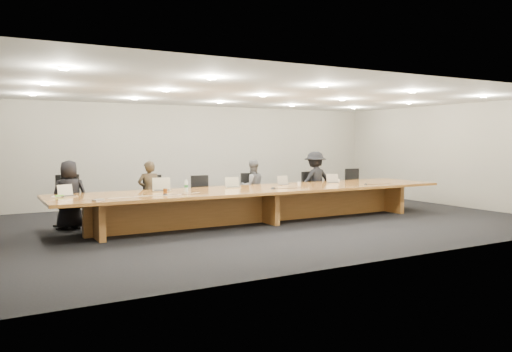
{
  "coord_description": "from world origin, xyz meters",
  "views": [
    {
      "loc": [
        -5.46,
        -9.5,
        1.78
      ],
      "look_at": [
        0.0,
        0.3,
        1.0
      ],
      "focal_mm": 35.0,
      "sensor_mm": 36.0,
      "label": 1
    }
  ],
  "objects": [
    {
      "name": "laptop_e",
      "position": [
        2.18,
        0.29,
        0.87
      ],
      "size": [
        0.35,
        0.31,
        0.23
      ],
      "primitive_type": null,
      "rotation": [
        0.0,
        0.0,
        -0.36
      ],
      "color": "tan",
      "rests_on": "conference_table"
    },
    {
      "name": "mic_left",
      "position": [
        -2.34,
        -0.31,
        0.76
      ],
      "size": [
        0.14,
        0.14,
        0.03
      ],
      "primitive_type": "cone",
      "rotation": [
        0.0,
        0.0,
        0.4
      ],
      "color": "black",
      "rests_on": "conference_table"
    },
    {
      "name": "laptop_c",
      "position": [
        -0.54,
        0.38,
        0.87
      ],
      "size": [
        0.35,
        0.29,
        0.25
      ],
      "primitive_type": null,
      "rotation": [
        0.0,
        0.0,
        -0.23
      ],
      "color": "#BDB290",
      "rests_on": "conference_table"
    },
    {
      "name": "chair_far_left",
      "position": [
        -3.86,
        1.21,
        0.56
      ],
      "size": [
        0.58,
        0.58,
        1.12
      ],
      "primitive_type": null,
      "rotation": [
        0.0,
        0.0,
        0.01
      ],
      "color": "black",
      "rests_on": "ground"
    },
    {
      "name": "paper_cup_far",
      "position": [
        2.4,
        0.37,
        0.79
      ],
      "size": [
        0.08,
        0.08,
        0.08
      ],
      "primitive_type": "cone",
      "rotation": [
        0.0,
        0.0,
        -0.21
      ],
      "color": "white",
      "rests_on": "conference_table"
    },
    {
      "name": "chair_mid_left",
      "position": [
        -0.94,
        1.18,
        0.5
      ],
      "size": [
        0.56,
        0.56,
        1.0
      ],
      "primitive_type": null,
      "rotation": [
        0.0,
        0.0,
        -0.1
      ],
      "color": "black",
      "rests_on": "ground"
    },
    {
      "name": "person_c",
      "position": [
        0.43,
        1.25,
        0.66
      ],
      "size": [
        0.7,
        0.58,
        1.32
      ],
      "primitive_type": "imported",
      "rotation": [
        0.0,
        0.0,
        3.01
      ],
      "color": "#5A5B5D",
      "rests_on": "ground"
    },
    {
      "name": "back_wall",
      "position": [
        0.0,
        4.0,
        1.4
      ],
      "size": [
        12.0,
        0.02,
        2.8
      ],
      "primitive_type": "cube",
      "color": "#B9B4A8",
      "rests_on": "ground"
    },
    {
      "name": "ground",
      "position": [
        0.0,
        0.0,
        0.0
      ],
      "size": [
        12.0,
        12.0,
        0.0
      ],
      "primitive_type": "plane",
      "color": "black",
      "rests_on": "ground"
    },
    {
      "name": "laptop_b",
      "position": [
        -2.17,
        0.42,
        0.89
      ],
      "size": [
        0.42,
        0.35,
        0.29
      ],
      "primitive_type": null,
      "rotation": [
        0.0,
        0.0,
        -0.25
      ],
      "color": "#BAAE8E",
      "rests_on": "conference_table"
    },
    {
      "name": "laptop_d",
      "position": [
        0.84,
        0.4,
        0.86
      ],
      "size": [
        0.3,
        0.22,
        0.23
      ],
      "primitive_type": null,
      "rotation": [
        0.0,
        0.0,
        0.02
      ],
      "color": "tan",
      "rests_on": "conference_table"
    },
    {
      "name": "lime_gadget",
      "position": [
        -4.17,
        0.3,
        0.78
      ],
      "size": [
        0.16,
        0.11,
        0.02
      ],
      "primitive_type": "cube",
      "rotation": [
        0.0,
        0.0,
        0.17
      ],
      "color": "#6CC735",
      "rests_on": "notepad"
    },
    {
      "name": "amber_mug",
      "position": [
        -2.25,
        -0.06,
        0.8
      ],
      "size": [
        0.11,
        0.11,
        0.1
      ],
      "primitive_type": "cylinder",
      "rotation": [
        0.0,
        0.0,
        0.41
      ],
      "color": "brown",
      "rests_on": "conference_table"
    },
    {
      "name": "conference_table",
      "position": [
        0.0,
        0.0,
        0.52
      ],
      "size": [
        9.0,
        1.8,
        0.75
      ],
      "color": "#9B5C21",
      "rests_on": "ground"
    },
    {
      "name": "chair_mid_right",
      "position": [
        0.38,
        1.21,
        0.51
      ],
      "size": [
        0.6,
        0.6,
        1.02
      ],
      "primitive_type": null,
      "rotation": [
        0.0,
        0.0,
        -0.19
      ],
      "color": "black",
      "rests_on": "ground"
    },
    {
      "name": "mic_right",
      "position": [
        2.59,
        -0.44,
        0.76
      ],
      "size": [
        0.12,
        0.12,
        0.03
      ],
      "primitive_type": "cone",
      "rotation": [
        0.0,
        0.0,
        -0.06
      ],
      "color": "black",
      "rests_on": "conference_table"
    },
    {
      "name": "notepad",
      "position": [
        -4.18,
        0.32,
        0.76
      ],
      "size": [
        0.29,
        0.27,
        0.01
      ],
      "primitive_type": "cube",
      "rotation": [
        0.0,
        0.0,
        -0.42
      ],
      "color": "silver",
      "rests_on": "conference_table"
    },
    {
      "name": "water_bottle",
      "position": [
        -1.78,
        0.04,
        0.87
      ],
      "size": [
        0.1,
        0.1,
        0.24
      ],
      "primitive_type": "cylinder",
      "rotation": [
        0.0,
        0.0,
        0.33
      ],
      "color": "silver",
      "rests_on": "conference_table"
    },
    {
      "name": "person_a",
      "position": [
        -3.87,
        1.13,
        0.7
      ],
      "size": [
        0.76,
        0.58,
        1.4
      ],
      "primitive_type": "imported",
      "rotation": [
        0.0,
        0.0,
        2.94
      ],
      "color": "black",
      "rests_on": "ground"
    },
    {
      "name": "paper_cup_near",
      "position": [
        1.04,
        0.11,
        0.8
      ],
      "size": [
        0.09,
        0.09,
        0.09
      ],
      "primitive_type": "cone",
      "rotation": [
        0.0,
        0.0,
        0.14
      ],
      "color": "silver",
      "rests_on": "conference_table"
    },
    {
      "name": "chair_right",
      "position": [
        2.29,
        1.31,
        0.5
      ],
      "size": [
        0.63,
        0.63,
        0.99
      ],
      "primitive_type": null,
      "rotation": [
        0.0,
        0.0,
        0.29
      ],
      "color": "black",
      "rests_on": "ground"
    },
    {
      "name": "chair_far_right",
      "position": [
        3.74,
        1.26,
        0.52
      ],
      "size": [
        0.59,
        0.59,
        1.04
      ],
      "primitive_type": null,
      "rotation": [
        0.0,
        0.0,
        -0.13
      ],
      "color": "black",
      "rests_on": "ground"
    },
    {
      "name": "mic_center",
      "position": [
        0.1,
        -0.28,
        0.77
      ],
      "size": [
        0.17,
        0.17,
        0.03
      ],
      "primitive_type": "cone",
      "rotation": [
        0.0,
        0.0,
        -0.28
      ],
      "color": "black",
      "rests_on": "conference_table"
    },
    {
      "name": "person_b",
      "position": [
        -2.22,
        1.13,
        0.68
      ],
      "size": [
        0.57,
        0.46,
        1.36
      ],
      "primitive_type": "imported",
      "rotation": [
        0.0,
        0.0,
        2.82
      ],
      "color": "#31281A",
      "rests_on": "ground"
    },
    {
      "name": "laptop_a",
      "position": [
        -4.03,
        0.29,
        0.87
      ],
      "size": [
        0.35,
        0.3,
        0.23
      ],
      "primitive_type": null,
      "rotation": [
        0.0,
        0.0,
        0.35
      ],
      "color": "tan",
      "rests_on": "conference_table"
    },
    {
      "name": "person_d",
      "position": [
        2.27,
        1.17,
        0.76
      ],
      "size": [
        1.01,
        0.62,
        1.51
      ],
      "primitive_type": "imported",
      "rotation": [
        0.0,
        0.0,
        3.2
      ],
      "color": "black",
      "rests_on": "ground"
    },
    {
      "name": "chair_left",
      "position": [
        -2.0,
        1.31,
        0.52
      ],
      "size": [
        0.6,
        0.6,
        1.04
      ],
      "primitive_type": null,
      "rotation": [
        0.0,
        0.0,
        0.14
      ],
      "color": "black",
      "rests_on": "ground"
    },
    {
      "name": "av_box",
      "position": [
        -3.67,
        -0.65,
        0.76
      ],
      "size": [
        0.22,
        0.19,
        0.03
      ],
      "primitive_type": "cube",
      "rotation": [
        0.0,
        0.0,
        0.41
      ],
      "color": "#B3B3B8",
      "rests_on": "conference_table"
    }
  ]
}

